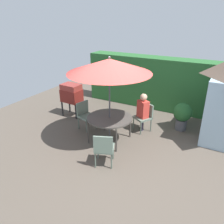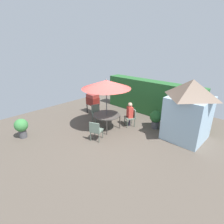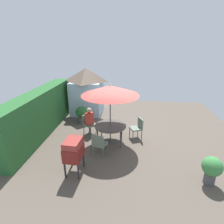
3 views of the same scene
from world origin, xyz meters
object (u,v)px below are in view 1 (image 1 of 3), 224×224
object	(u,v)px
bbq_grill	(71,94)
chair_toward_hedge	(104,148)
chair_far_side	(85,114)
patio_umbrella	(109,66)
chair_near_shed	(145,115)
potted_plant_by_shed	(182,114)
person_in_red	(143,108)
patio_table	(110,119)

from	to	relation	value
bbq_grill	chair_toward_hedge	bearing A→B (deg)	-38.71
chair_far_side	chair_toward_hedge	world-z (taller)	same
patio_umbrella	chair_near_shed	xyz separation A→B (m)	(0.67, 1.10, -1.72)
potted_plant_by_shed	chair_toward_hedge	bearing A→B (deg)	-113.50
chair_toward_hedge	person_in_red	size ratio (longest dim) A/B	0.71
chair_far_side	patio_table	bearing A→B (deg)	-14.99
patio_table	person_in_red	world-z (taller)	person_in_red
patio_table	person_in_red	bearing A→B (deg)	58.71
patio_table	chair_toward_hedge	size ratio (longest dim) A/B	1.45
chair_far_side	person_in_red	size ratio (longest dim) A/B	0.71
patio_umbrella	chair_toward_hedge	xyz separation A→B (m)	(0.48, -1.15, -1.72)
chair_far_side	potted_plant_by_shed	distance (m)	3.13
chair_toward_hedge	chair_far_side	bearing A→B (deg)	137.27
patio_table	person_in_red	size ratio (longest dim) A/B	1.04
chair_near_shed	person_in_red	bearing A→B (deg)	-121.29
bbq_grill	chair_toward_hedge	size ratio (longest dim) A/B	1.33
bbq_grill	potted_plant_by_shed	xyz separation A→B (m)	(3.80, 0.80, -0.31)
chair_near_shed	person_in_red	distance (m)	0.28
bbq_grill	patio_umbrella	bearing A→B (deg)	-23.52
potted_plant_by_shed	person_in_red	world-z (taller)	person_in_red
patio_table	person_in_red	xyz separation A→B (m)	(0.62, 1.03, 0.09)
chair_toward_hedge	bbq_grill	bearing A→B (deg)	141.29
patio_table	patio_umbrella	world-z (taller)	patio_umbrella
patio_umbrella	potted_plant_by_shed	bearing A→B (deg)	44.84
chair_far_side	person_in_red	distance (m)	1.87
chair_far_side	potted_plant_by_shed	bearing A→B (deg)	26.94
potted_plant_by_shed	person_in_red	xyz separation A→B (m)	(-1.09, -0.68, 0.25)
chair_toward_hedge	potted_plant_by_shed	world-z (taller)	potted_plant_by_shed
patio_table	potted_plant_by_shed	xyz separation A→B (m)	(1.72, 1.71, -0.16)
bbq_grill	potted_plant_by_shed	bearing A→B (deg)	11.89
patio_table	patio_umbrella	bearing A→B (deg)	135.00
chair_near_shed	chair_far_side	distance (m)	1.92
patio_table	potted_plant_by_shed	bearing A→B (deg)	44.84
chair_near_shed	potted_plant_by_shed	bearing A→B (deg)	30.10
bbq_grill	person_in_red	bearing A→B (deg)	2.53
chair_far_side	person_in_red	world-z (taller)	person_in_red
chair_far_side	bbq_grill	bearing A→B (deg)	148.47
patio_umbrella	chair_near_shed	distance (m)	2.15
patio_umbrella	potted_plant_by_shed	world-z (taller)	patio_umbrella
bbq_grill	chair_toward_hedge	xyz separation A→B (m)	(2.56, -2.05, -0.33)
bbq_grill	chair_far_side	xyz separation A→B (m)	(1.01, -0.62, -0.33)
potted_plant_by_shed	chair_near_shed	bearing A→B (deg)	-149.90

